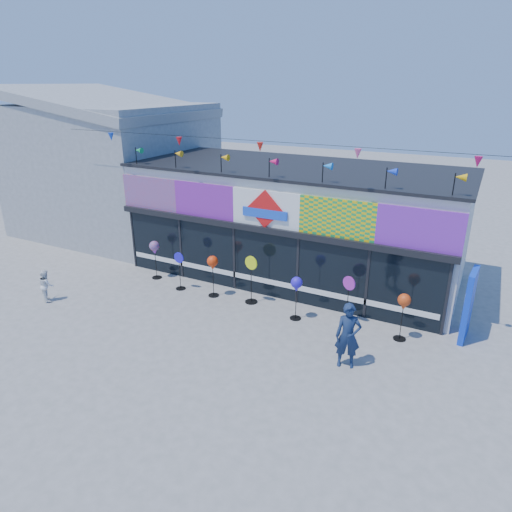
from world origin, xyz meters
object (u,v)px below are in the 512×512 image
Objects in this scene: spinner_4 at (297,286)px; spinner_2 at (213,264)px; spinner_0 at (155,249)px; adult_man at (348,336)px; spinner_1 at (180,270)px; blue_sign at (468,305)px; spinner_6 at (404,303)px; spinner_5 at (348,299)px; spinner_3 at (251,278)px; child at (46,285)px.

spinner_2 is at bearing 176.31° from spinner_4.
adult_man reaches higher than spinner_0.
spinner_1 is 0.94× the size of spinner_2.
spinner_2 reaches higher than spinner_1.
spinner_2 is at bearing -6.60° from spinner_0.
blue_sign is 1.86m from spinner_6.
spinner_5 is at bearing 3.36° from spinner_2.
spinner_3 is at bearing -168.64° from blue_sign.
blue_sign is 1.19× the size of adult_man.
spinner_2 is 0.83× the size of adult_man.
adult_man is at bearing -146.35° from child.
spinner_2 is 1.34× the size of child.
spinner_5 is at bearing -133.20° from child.
adult_man reaches higher than spinner_4.
blue_sign is at bearing 3.50° from spinner_0.
spinner_0 is (-10.67, -0.65, 0.12)m from blue_sign.
spinner_3 reaches higher than spinner_1.
spinner_1 is 1.26× the size of child.
spinner_0 is at bearing 177.88° from spinner_3.
spinner_4 is at bearing -133.08° from child.
spinner_6 is (9.06, -0.27, -0.03)m from spinner_0.
spinner_3 reaches higher than spinner_5.
blue_sign reaches higher than spinner_6.
spinner_0 is 1.02× the size of spinner_6.
spinner_5 is 1.08× the size of spinner_6.
spinner_6 is at bearing -1.34° from spinner_3.
spinner_6 is 11.52m from child.
blue_sign is 3.91m from adult_man.
spinner_6 is at bearing -136.87° from child.
spinner_2 is at bearing 142.75° from adult_man.
blue_sign is at bearing 29.71° from spinner_6.
spinner_1 is at bearing 147.11° from adult_man.
child is at bearing -161.47° from spinner_4.
spinner_5 is at bearing -0.34° from spinner_0.
spinner_3 reaches higher than spinner_4.
adult_man is at bearing -15.70° from spinner_1.
spinner_5 is at bearing 172.28° from spinner_6.
spinner_6 is at bearing -7.72° from spinner_5.
spinner_3 is 1.82m from spinner_4.
spinner_0 is 7.41m from spinner_5.
spinner_1 reaches higher than child.
adult_man is (8.07, -2.26, -0.29)m from spinner_0.
spinner_4 is 0.99× the size of spinner_6.
spinner_0 reaches higher than spinner_6.
spinner_4 is at bearing 123.94° from adult_man.
spinner_0 is at bearing 178.30° from spinner_6.
spinner_0 is 0.83× the size of adult_man.
spinner_0 is 5.93m from spinner_4.
adult_man reaches higher than spinner_1.
adult_man is 1.61× the size of child.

